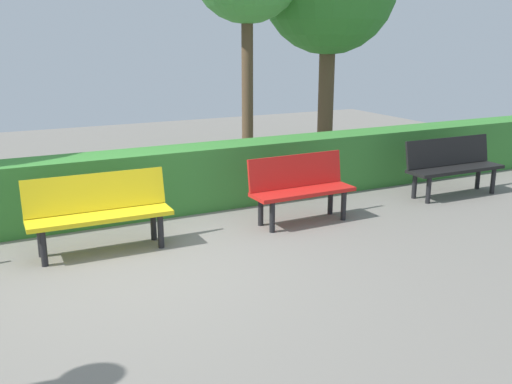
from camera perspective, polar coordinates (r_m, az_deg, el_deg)
The scene contains 5 objects.
ground_plane at distance 6.23m, azimuth -11.74°, elevation -7.13°, with size 20.12×20.12×0.00m, color gray.
bench_black at distance 9.14m, azimuth 18.94°, elevation 2.68°, with size 1.58×0.49×0.86m.
bench_red at distance 7.41m, azimuth 4.41°, elevation 0.63°, with size 1.38×0.47×0.86m.
bench_yellow at distance 6.61m, azimuth -15.37°, elevation -1.64°, with size 1.57×0.49×0.86m.
hedge_row at distance 7.97m, azimuth -7.13°, elevation 1.30°, with size 16.12×0.60×0.87m, color #387F33.
Camera 1 is at (1.41, 5.61, 2.34)m, focal length 40.25 mm.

